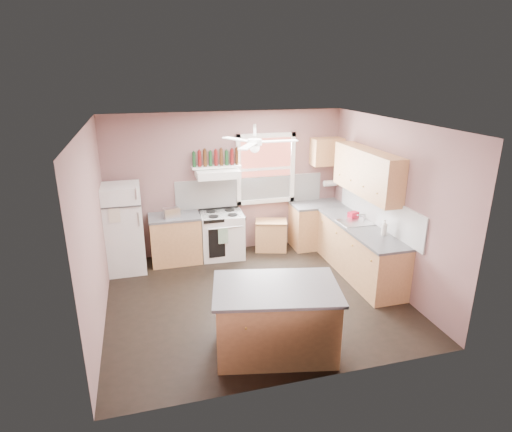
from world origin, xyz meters
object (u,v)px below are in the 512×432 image
object	(u,v)px
stove	(222,235)
cart	(271,235)
island	(276,320)
toaster	(172,213)
refrigerator	(124,229)

from	to	relation	value
stove	cart	bearing A→B (deg)	6.74
island	cart	bearing A→B (deg)	85.73
toaster	stove	xyz separation A→B (m)	(0.92, 0.10, -0.56)
toaster	cart	size ratio (longest dim) A/B	0.46
toaster	stove	world-z (taller)	toaster
cart	island	xyz separation A→B (m)	(-0.90, -3.10, 0.13)
refrigerator	toaster	bearing A→B (deg)	3.04
stove	cart	distance (m)	1.00
refrigerator	island	bearing A→B (deg)	-57.72
refrigerator	stove	xyz separation A→B (m)	(1.77, 0.14, -0.36)
stove	cart	size ratio (longest dim) A/B	1.42
refrigerator	stove	world-z (taller)	refrigerator
refrigerator	island	world-z (taller)	refrigerator
island	toaster	bearing A→B (deg)	120.81
toaster	cart	xyz separation A→B (m)	(1.91, 0.15, -0.69)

